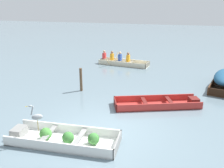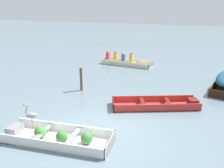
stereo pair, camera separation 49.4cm
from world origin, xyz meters
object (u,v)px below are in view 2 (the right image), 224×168
(dinghy_white_foreground, at_px, (56,137))
(skiff_red_near_moored, at_px, (158,104))
(mooring_post, at_px, (81,79))
(heron_on_dinghy, at_px, (31,115))
(rowboat_cream_with_crew, at_px, (124,61))

(dinghy_white_foreground, height_order, skiff_red_near_moored, dinghy_white_foreground)
(mooring_post, bearing_deg, dinghy_white_foreground, -74.56)
(dinghy_white_foreground, height_order, mooring_post, mooring_post)
(heron_on_dinghy, bearing_deg, skiff_red_near_moored, 49.59)
(mooring_post, bearing_deg, skiff_red_near_moored, -11.85)
(dinghy_white_foreground, height_order, heron_on_dinghy, heron_on_dinghy)
(skiff_red_near_moored, height_order, mooring_post, mooring_post)
(dinghy_white_foreground, bearing_deg, rowboat_cream_with_crew, 94.06)
(dinghy_white_foreground, bearing_deg, mooring_post, 105.44)
(skiff_red_near_moored, height_order, rowboat_cream_with_crew, rowboat_cream_with_crew)
(skiff_red_near_moored, relative_size, heron_on_dinghy, 4.30)
(skiff_red_near_moored, distance_m, heron_on_dinghy, 5.13)
(dinghy_white_foreground, height_order, rowboat_cream_with_crew, rowboat_cream_with_crew)
(dinghy_white_foreground, relative_size, rowboat_cream_with_crew, 1.00)
(dinghy_white_foreground, xyz_separation_m, mooring_post, (-1.23, 4.46, 0.42))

